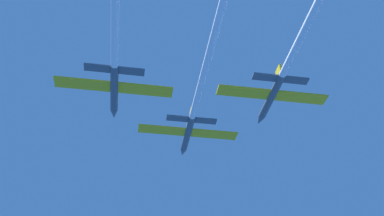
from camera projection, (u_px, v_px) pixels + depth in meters
jet_lead at (207, 64)px, 52.53m from camera, size 14.92×52.79×2.47m
jet_left_wing at (115, 1)px, 43.78m from camera, size 14.92×49.83×2.47m
jet_right_wing at (317, 5)px, 45.08m from camera, size 14.92×52.89×2.47m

